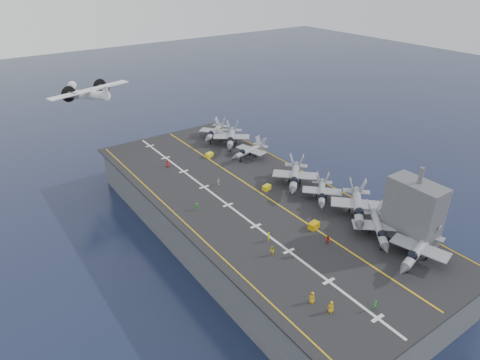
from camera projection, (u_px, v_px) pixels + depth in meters
ground at (250, 236)px, 100.18m from camera, size 500.00×500.00×0.00m
hull at (250, 218)px, 97.87m from camera, size 36.00×90.00×10.00m
flight_deck at (250, 198)px, 95.46m from camera, size 38.00×92.00×0.40m
foul_line at (261, 193)px, 96.89m from camera, size 0.35×90.00×0.02m
landing_centerline at (228, 205)px, 92.30m from camera, size 0.50×90.00×0.02m
deck_edge_port at (183, 221)px, 86.69m from camera, size 0.25×90.00×0.02m
deck_edge_stbd at (311, 175)px, 104.80m from camera, size 0.25×90.00×0.02m
island_superstructure at (415, 205)px, 77.80m from camera, size 5.00×10.00×15.00m
fighter_jet_0 at (419, 249)px, 74.15m from camera, size 17.00×13.48×5.19m
fighter_jet_1 at (379, 227)px, 80.50m from camera, size 16.36×16.89×4.91m
fighter_jet_2 at (358, 205)px, 86.85m from camera, size 19.19×19.03×5.63m
fighter_jet_3 at (322, 192)px, 93.06m from camera, size 15.14×15.08×4.45m
fighter_jet_4 at (295, 175)px, 98.91m from camera, size 18.35×18.31×5.40m
fighter_jet_6 at (250, 150)px, 113.12m from camera, size 14.58×11.38×4.49m
fighter_jet_7 at (231, 137)px, 120.30m from camera, size 17.48×18.39×5.33m
fighter_jet_8 at (215, 131)px, 124.96m from camera, size 16.70×15.93×4.84m
tow_cart_a at (314, 225)px, 84.09m from camera, size 2.41×1.81×1.30m
tow_cart_b at (267, 188)px, 98.13m from camera, size 2.15×1.67×1.14m
tow_cart_c at (209, 155)px, 114.29m from camera, size 2.26×1.80×1.19m
crew_0 at (312, 297)px, 65.74m from camera, size 1.21×1.44×2.03m
crew_1 at (268, 237)px, 80.14m from camera, size 1.33×1.39×1.94m
crew_2 at (272, 251)px, 76.29m from camera, size 1.19×1.36×1.90m
crew_3 at (197, 206)px, 90.25m from camera, size 1.04×1.17×1.64m
crew_4 at (219, 182)px, 99.91m from camera, size 1.35×1.26×1.87m
crew_5 at (168, 163)px, 108.77m from camera, size 1.43×1.31×1.98m
crew_6 at (375, 305)px, 64.46m from camera, size 1.09×0.74×1.79m
crew_7 at (328, 240)px, 79.32m from camera, size 0.74×1.11×1.84m
transport_plane at (91, 95)px, 121.30m from camera, size 28.57×23.14×5.88m
crew_8 at (331, 307)px, 63.97m from camera, size 1.21×1.44×2.03m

